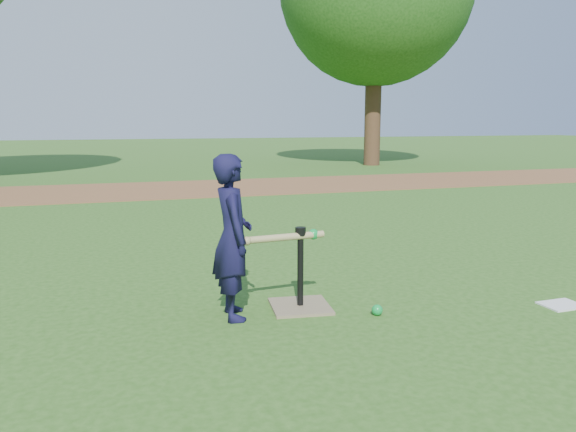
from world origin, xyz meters
name	(u,v)px	position (x,y,z in m)	size (l,w,h in m)	color
ground	(303,299)	(0.00, 0.00, 0.00)	(80.00, 80.00, 0.00)	#285116
dirt_strip	(181,189)	(0.00, 7.50, 0.01)	(24.00, 3.00, 0.01)	brown
child	(232,237)	(-0.60, -0.22, 0.58)	(0.42, 0.28, 1.16)	black
wiffle_ball_ground	(377,310)	(0.39, -0.52, 0.04)	(0.08, 0.08, 0.08)	#0D9237
clipboard	(562,305)	(1.82, -0.75, 0.01)	(0.30, 0.23, 0.01)	silver
batting_tee	(300,294)	(-0.09, -0.19, 0.11)	(0.48, 0.48, 0.61)	#7E6D50
swing_action	(288,237)	(-0.19, -0.21, 0.55)	(0.63, 0.14, 0.08)	tan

